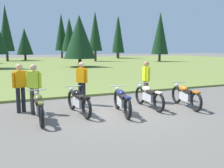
# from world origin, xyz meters

# --- Properties ---
(ground_plane) EXTENTS (140.00, 140.00, 0.00)m
(ground_plane) POSITION_xyz_m (0.00, 0.00, 0.00)
(ground_plane) COLOR #605B54
(grass_moorland) EXTENTS (80.00, 44.00, 0.10)m
(grass_moorland) POSITION_xyz_m (0.00, 25.03, 0.05)
(grass_moorland) COLOR olive
(grass_moorland) RESTS_ON ground
(forest_treeline) EXTENTS (33.64, 27.30, 8.87)m
(forest_treeline) POSITION_xyz_m (3.32, 31.05, 4.27)
(forest_treeline) COLOR #47331E
(forest_treeline) RESTS_ON ground
(motorcycle_olive) EXTENTS (0.62, 2.10, 0.88)m
(motorcycle_olive) POSITION_xyz_m (-2.68, -0.01, 0.44)
(motorcycle_olive) COLOR black
(motorcycle_olive) RESTS_ON ground
(motorcycle_black) EXTENTS (0.62, 2.10, 0.88)m
(motorcycle_black) POSITION_xyz_m (-1.35, 0.30, 0.44)
(motorcycle_black) COLOR black
(motorcycle_black) RESTS_ON ground
(motorcycle_navy) EXTENTS (0.67, 2.08, 0.88)m
(motorcycle_navy) POSITION_xyz_m (0.01, -0.23, 0.44)
(motorcycle_navy) COLOR black
(motorcycle_navy) RESTS_ON ground
(motorcycle_cream) EXTENTS (0.62, 2.10, 0.88)m
(motorcycle_cream) POSITION_xyz_m (1.27, 0.12, 0.44)
(motorcycle_cream) COLOR black
(motorcycle_cream) RESTS_ON ground
(motorcycle_orange) EXTENTS (0.62, 2.09, 0.88)m
(motorcycle_orange) POSITION_xyz_m (2.60, -0.32, 0.44)
(motorcycle_orange) COLOR black
(motorcycle_orange) RESTS_ON ground
(rider_near_row_end) EXTENTS (0.51, 0.34, 1.67)m
(rider_near_row_end) POSITION_xyz_m (-3.11, 1.26, 0.95)
(rider_near_row_end) COLOR black
(rider_near_row_end) RESTS_ON ground
(rider_in_hivis_vest) EXTENTS (0.39, 0.47, 1.67)m
(rider_in_hivis_vest) POSITION_xyz_m (-0.84, 1.60, 0.95)
(rider_in_hivis_vest) COLOR black
(rider_in_hivis_vest) RESTS_ON ground
(rider_checking_bike) EXTENTS (0.47, 0.39, 1.67)m
(rider_checking_bike) POSITION_xyz_m (-2.69, 0.93, 0.95)
(rider_checking_bike) COLOR #4C4233
(rider_checking_bike) RESTS_ON ground
(rider_with_back_turned) EXTENTS (0.30, 0.54, 1.67)m
(rider_with_back_turned) POSITION_xyz_m (1.70, 1.05, 0.95)
(rider_with_back_turned) COLOR #4C4233
(rider_with_back_turned) RESTS_ON ground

